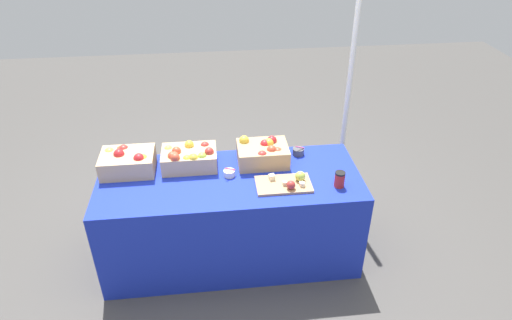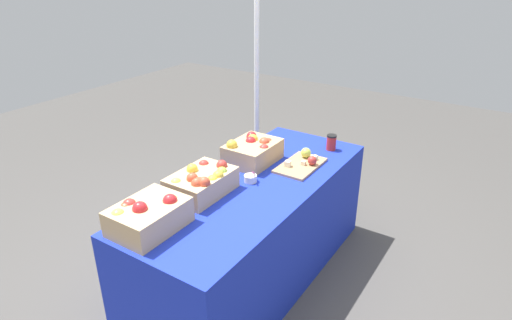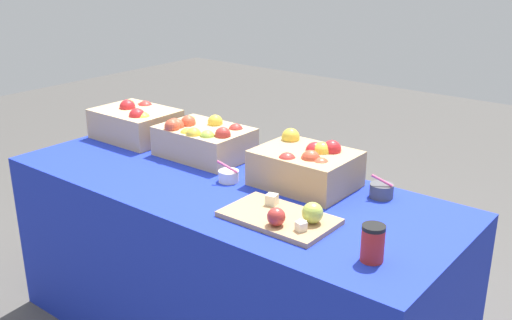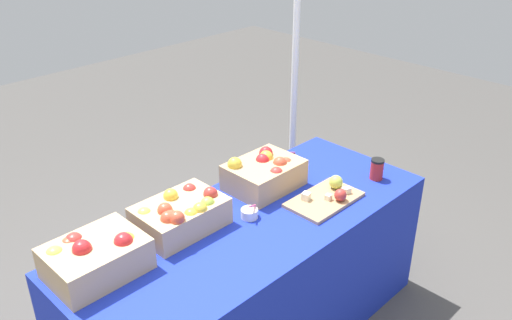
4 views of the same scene
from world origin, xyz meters
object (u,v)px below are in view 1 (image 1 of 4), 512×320
at_px(apple_crate_right, 263,153).
at_px(sample_bowl_near, 298,151).
at_px(apple_crate_left, 128,161).
at_px(coffee_cup, 340,179).
at_px(sample_bowl_mid, 229,173).
at_px(tent_pole, 348,97).
at_px(cutting_board_front, 287,183).
at_px(apple_crate_middle, 189,157).

height_order(apple_crate_right, sample_bowl_near, apple_crate_right).
height_order(apple_crate_left, sample_bowl_near, apple_crate_left).
distance_m(apple_crate_right, coffee_cup, 0.61).
distance_m(sample_bowl_mid, tent_pole, 1.24).
xyz_separation_m(cutting_board_front, sample_bowl_mid, (-0.40, 0.17, 0.00)).
bearing_deg(apple_crate_middle, sample_bowl_mid, -28.87).
relative_size(sample_bowl_near, coffee_cup, 0.82).
bearing_deg(coffee_cup, sample_bowl_near, 114.01).
xyz_separation_m(apple_crate_left, tent_pole, (1.76, 0.47, 0.21)).
bearing_deg(cutting_board_front, coffee_cup, -7.84).
bearing_deg(apple_crate_left, sample_bowl_mid, -11.96).
relative_size(apple_crate_right, sample_bowl_mid, 4.04).
xyz_separation_m(apple_crate_left, coffee_cup, (1.49, -0.37, -0.02)).
bearing_deg(tent_pole, apple_crate_middle, -160.51).
relative_size(cutting_board_front, coffee_cup, 3.34).
bearing_deg(sample_bowl_mid, apple_crate_left, 168.04).
distance_m(cutting_board_front, sample_bowl_near, 0.43).
bearing_deg(apple_crate_left, sample_bowl_near, 3.63).
relative_size(apple_crate_left, apple_crate_middle, 0.96).
relative_size(apple_crate_right, coffee_cup, 3.24).
xyz_separation_m(sample_bowl_near, tent_pole, (0.48, 0.39, 0.26)).
xyz_separation_m(apple_crate_middle, sample_bowl_mid, (0.29, -0.16, -0.06)).
height_order(sample_bowl_near, sample_bowl_mid, sample_bowl_near).
bearing_deg(cutting_board_front, apple_crate_right, 111.69).
distance_m(apple_crate_left, tent_pole, 1.84).
bearing_deg(apple_crate_left, cutting_board_front, -15.92).
bearing_deg(apple_crate_left, apple_crate_right, 0.09).
height_order(apple_crate_left, cutting_board_front, apple_crate_left).
xyz_separation_m(sample_bowl_mid, tent_pole, (1.03, 0.63, 0.27)).
distance_m(cutting_board_front, coffee_cup, 0.37).
relative_size(apple_crate_middle, sample_bowl_near, 4.20).
relative_size(sample_bowl_mid, coffee_cup, 0.80).
height_order(apple_crate_left, sample_bowl_mid, apple_crate_left).
xyz_separation_m(apple_crate_middle, coffee_cup, (1.04, -0.37, -0.02)).
relative_size(apple_crate_right, tent_pole, 0.18).
bearing_deg(sample_bowl_mid, coffee_cup, -15.95).
xyz_separation_m(apple_crate_right, tent_pole, (0.77, 0.47, 0.21)).
height_order(apple_crate_left, apple_crate_right, apple_crate_right).
bearing_deg(coffee_cup, tent_pole, 71.72).
distance_m(cutting_board_front, tent_pole, 1.05).
distance_m(apple_crate_left, sample_bowl_near, 1.29).
bearing_deg(apple_crate_right, apple_crate_left, -179.91).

